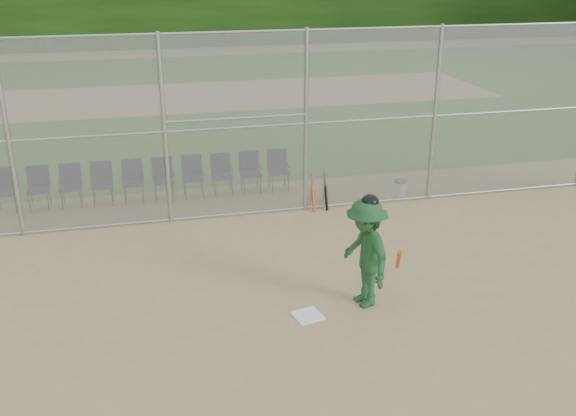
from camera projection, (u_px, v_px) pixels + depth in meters
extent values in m
plane|color=tan|center=(326.00, 334.00, 9.78)|extent=(100.00, 100.00, 0.00)
plane|color=#29611D|center=(199.00, 96.00, 26.04)|extent=(100.00, 100.00, 0.00)
plane|color=tan|center=(199.00, 96.00, 26.04)|extent=(24.00, 24.00, 0.00)
cube|color=gray|center=(260.00, 126.00, 13.56)|extent=(16.00, 0.02, 4.00)
cylinder|color=#9EA3A8|center=(259.00, 31.00, 12.84)|extent=(16.00, 0.05, 0.05)
cube|color=white|center=(307.00, 315.00, 10.25)|extent=(0.52, 0.52, 0.02)
imported|color=#1C4824|center=(365.00, 253.00, 10.29)|extent=(0.86, 1.28, 1.84)
ellipsoid|color=black|center=(368.00, 202.00, 9.96)|extent=(0.27, 0.30, 0.23)
cylinder|color=#D54A14|center=(398.00, 260.00, 10.01)|extent=(0.32, 0.65, 0.61)
cylinder|color=white|center=(400.00, 189.00, 15.30)|extent=(0.29, 0.29, 0.34)
cylinder|color=#2545A4|center=(400.00, 181.00, 15.23)|extent=(0.31, 0.31, 0.05)
cylinder|color=#D84C14|center=(313.00, 192.00, 14.37)|extent=(0.06, 0.32, 0.83)
cylinder|color=black|center=(326.00, 191.00, 14.44)|extent=(0.06, 0.35, 0.82)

